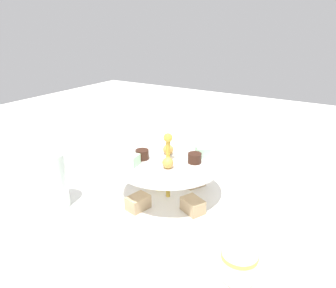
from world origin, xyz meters
TOP-DOWN VIEW (x-y plane):
  - ground_plane at (0.00, 0.00)m, footprint 2.40×2.40m
  - tiered_serving_stand at (0.00, -0.00)m, footprint 0.29×0.29m
  - water_glass_tall_right at (0.20, 0.16)m, footprint 0.07×0.07m
  - water_glass_short_left at (-0.26, 0.01)m, footprint 0.06×0.06m
  - teacup_with_saucer at (-0.22, 0.15)m, footprint 0.09×0.09m
  - butter_knife_left at (0.22, -0.21)m, footprint 0.12×0.14m
  - water_glass_mid_back at (-0.13, -0.19)m, footprint 0.06×0.06m

SIDE VIEW (x-z plane):
  - ground_plane at x=0.00m, z-range 0.00..0.00m
  - butter_knife_left at x=0.22m, z-range 0.00..0.00m
  - teacup_with_saucer at x=-0.22m, z-range 0.00..0.05m
  - water_glass_short_left at x=-0.26m, z-range 0.00..0.07m
  - water_glass_mid_back at x=-0.13m, z-range 0.00..0.09m
  - tiered_serving_stand at x=0.00m, z-range -0.04..0.13m
  - water_glass_tall_right at x=0.20m, z-range 0.00..0.13m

